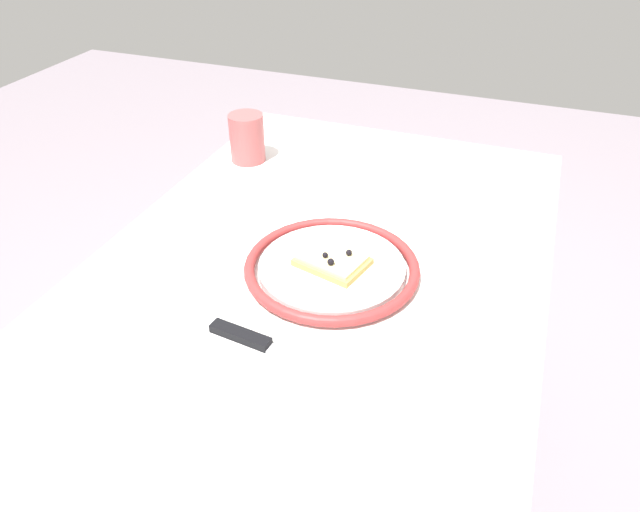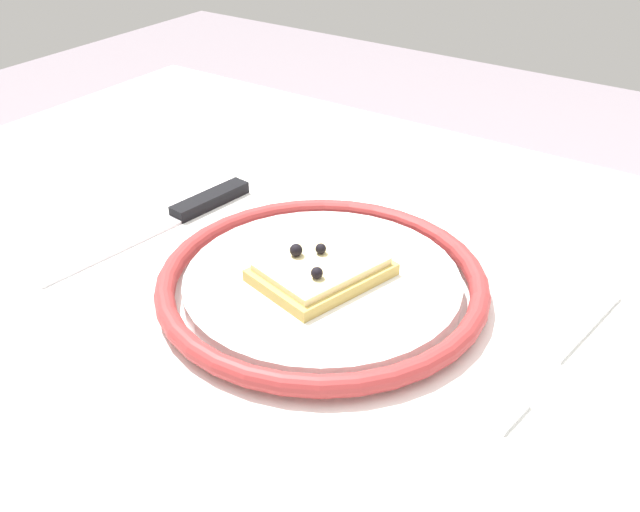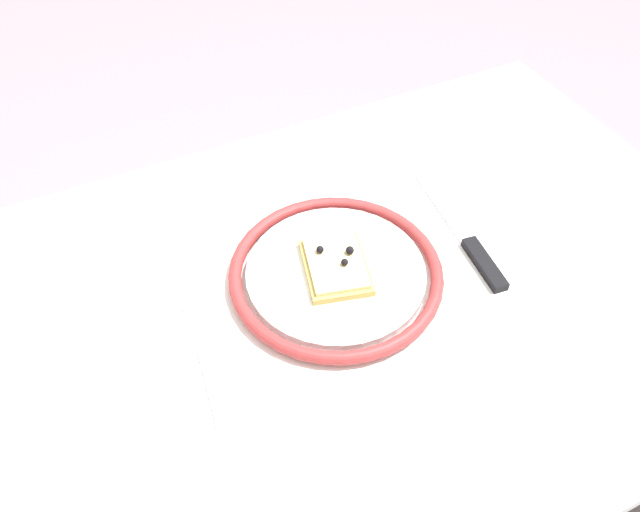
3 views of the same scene
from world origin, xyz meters
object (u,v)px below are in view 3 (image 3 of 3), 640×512
at_px(knife, 472,247).
at_px(fork, 203,350).
at_px(dining_table, 337,348).
at_px(plate, 336,273).
at_px(pizza_slice_near, 336,265).

height_order(knife, fork, knife).
bearing_deg(dining_table, fork, -179.67).
height_order(plate, knife, plate).
bearing_deg(fork, knife, -0.41).
relative_size(knife, fork, 1.19).
bearing_deg(knife, pizza_slice_near, 169.47).
distance_m(pizza_slice_near, fork, 0.19).
relative_size(dining_table, fork, 5.50).
bearing_deg(fork, dining_table, 0.33).
relative_size(plate, pizza_slice_near, 2.30).
distance_m(dining_table, plate, 0.13).
relative_size(plate, fork, 1.36).
xyz_separation_m(dining_table, plate, (0.01, 0.03, 0.12)).
relative_size(dining_table, plate, 4.05).
bearing_deg(pizza_slice_near, dining_table, -110.10).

